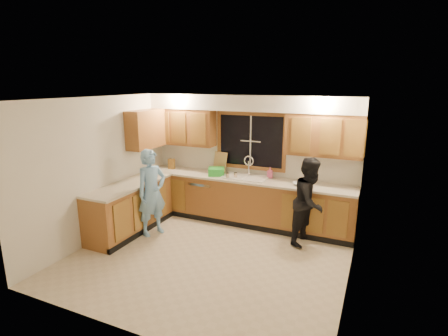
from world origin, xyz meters
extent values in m
plane|color=beige|center=(0.00, 0.00, 0.00)|extent=(4.20, 4.20, 0.00)
plane|color=silver|center=(0.00, 0.00, 2.50)|extent=(4.20, 4.20, 0.00)
plane|color=silver|center=(0.00, 1.90, 1.25)|extent=(4.20, 0.00, 4.20)
plane|color=silver|center=(-2.10, 0.00, 1.25)|extent=(0.00, 3.80, 3.80)
plane|color=silver|center=(2.10, 0.00, 1.25)|extent=(0.00, 3.80, 3.80)
cube|color=#925A2A|center=(0.00, 1.60, 0.44)|extent=(4.20, 0.60, 0.88)
cube|color=#925A2A|center=(-1.80, 0.35, 0.44)|extent=(0.60, 1.90, 0.88)
cube|color=beige|center=(0.00, 1.58, 0.90)|extent=(4.20, 0.63, 0.04)
cube|color=beige|center=(-1.79, 0.35, 0.90)|extent=(0.63, 1.90, 0.04)
cube|color=#925A2A|center=(-1.43, 1.73, 1.83)|extent=(1.35, 0.33, 0.75)
cube|color=#925A2A|center=(1.43, 1.73, 1.83)|extent=(1.35, 0.33, 0.75)
cube|color=#925A2A|center=(-1.94, 1.12, 1.83)|extent=(0.33, 0.90, 0.75)
cube|color=white|center=(0.00, 1.72, 2.35)|extent=(4.20, 0.35, 0.30)
cube|color=black|center=(0.00, 1.90, 1.60)|extent=(1.30, 0.01, 1.00)
cube|color=#925A2A|center=(0.00, 1.89, 2.14)|extent=(1.44, 0.03, 0.07)
cube|color=#925A2A|center=(0.00, 1.89, 1.07)|extent=(1.44, 0.03, 0.07)
cube|color=#925A2A|center=(-0.69, 1.89, 1.60)|extent=(0.07, 0.03, 1.00)
cube|color=#925A2A|center=(0.69, 1.89, 1.60)|extent=(0.07, 0.03, 1.00)
cube|color=white|center=(0.00, 1.60, 0.93)|extent=(0.86, 0.52, 0.03)
cube|color=white|center=(-0.21, 1.60, 0.84)|extent=(0.38, 0.42, 0.18)
cube|color=white|center=(0.21, 1.60, 0.84)|extent=(0.38, 0.42, 0.18)
cylinder|color=silver|center=(0.00, 1.80, 1.08)|extent=(0.04, 0.04, 0.28)
torus|color=silver|center=(0.00, 1.80, 1.22)|extent=(0.21, 0.03, 0.21)
cube|color=white|center=(-0.85, 1.59, 0.41)|extent=(0.60, 0.56, 0.82)
cube|color=white|center=(-1.80, -0.22, 0.45)|extent=(0.58, 0.75, 0.90)
imported|color=#79B1E5|center=(-1.34, 0.41, 0.79)|extent=(0.57, 0.68, 1.58)
imported|color=black|center=(1.35, 1.19, 0.76)|extent=(0.78, 0.88, 1.52)
cube|color=olive|center=(-1.70, 1.64, 1.03)|extent=(0.12, 0.10, 0.22)
cube|color=tan|center=(-0.64, 1.82, 1.13)|extent=(0.33, 0.18, 0.42)
cube|color=green|center=(-0.60, 1.56, 0.99)|extent=(0.40, 0.39, 0.15)
imported|color=#DD5489|center=(0.44, 1.80, 1.03)|extent=(0.10, 0.11, 0.21)
imported|color=silver|center=(1.07, 1.52, 0.95)|extent=(0.26, 0.26, 0.05)
cylinder|color=beige|center=(-0.28, 1.38, 0.98)|extent=(0.07, 0.07, 0.12)
cylinder|color=beige|center=(-0.15, 1.48, 0.98)|extent=(0.07, 0.07, 0.12)
camera|label=1|loc=(2.32, -4.54, 2.73)|focal=28.00mm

